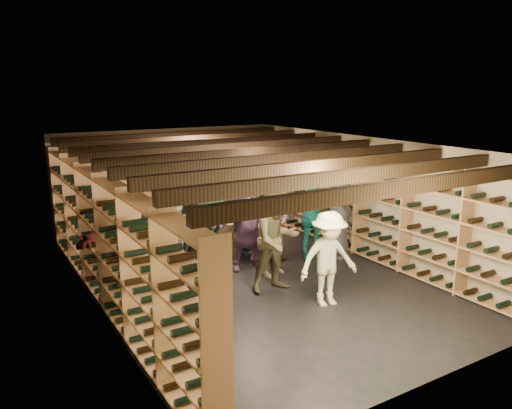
{
  "coord_description": "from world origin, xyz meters",
  "views": [
    {
      "loc": [
        -4.37,
        -7.42,
        3.38
      ],
      "look_at": [
        0.22,
        0.2,
        1.27
      ],
      "focal_mm": 35.0,
      "sensor_mm": 36.0,
      "label": 1
    }
  ],
  "objects_px": {
    "crate_stack_right": "(253,238)",
    "person_12": "(339,220)",
    "person_0": "(144,262)",
    "person_6": "(246,213)",
    "person_9": "(178,229)",
    "person_10": "(206,221)",
    "person_3": "(328,259)",
    "crate_stack_left": "(233,237)",
    "person_8": "(277,221)",
    "person_2": "(276,240)",
    "person_5": "(120,240)",
    "person_7": "(274,225)",
    "person_4": "(311,217)",
    "person_11": "(247,223)",
    "person_1": "(198,246)",
    "crate_loose": "(276,229)"
  },
  "relations": [
    {
      "from": "crate_stack_left",
      "to": "person_11",
      "type": "xyz_separation_m",
      "value": [
        -0.19,
        -0.91,
        0.55
      ]
    },
    {
      "from": "person_9",
      "to": "person_12",
      "type": "relative_size",
      "value": 0.97
    },
    {
      "from": "crate_stack_right",
      "to": "person_12",
      "type": "bearing_deg",
      "value": -46.97
    },
    {
      "from": "person_5",
      "to": "person_7",
      "type": "height_order",
      "value": "person_7"
    },
    {
      "from": "crate_stack_right",
      "to": "person_3",
      "type": "relative_size",
      "value": 0.37
    },
    {
      "from": "person_8",
      "to": "person_10",
      "type": "distance_m",
      "value": 1.37
    },
    {
      "from": "person_9",
      "to": "person_10",
      "type": "xyz_separation_m",
      "value": [
        0.43,
        -0.34,
        0.17
      ]
    },
    {
      "from": "crate_stack_left",
      "to": "person_3",
      "type": "height_order",
      "value": "person_3"
    },
    {
      "from": "person_4",
      "to": "person_8",
      "type": "xyz_separation_m",
      "value": [
        -0.77,
        0.09,
        0.0
      ]
    },
    {
      "from": "person_10",
      "to": "person_0",
      "type": "bearing_deg",
      "value": -115.52
    },
    {
      "from": "person_10",
      "to": "person_11",
      "type": "relative_size",
      "value": 1.03
    },
    {
      "from": "person_1",
      "to": "person_8",
      "type": "relative_size",
      "value": 0.92
    },
    {
      "from": "person_3",
      "to": "person_11",
      "type": "relative_size",
      "value": 0.86
    },
    {
      "from": "crate_stack_right",
      "to": "person_4",
      "type": "bearing_deg",
      "value": -53.54
    },
    {
      "from": "crate_stack_right",
      "to": "person_0",
      "type": "bearing_deg",
      "value": -147.84
    },
    {
      "from": "person_10",
      "to": "crate_stack_left",
      "type": "bearing_deg",
      "value": 54.31
    },
    {
      "from": "person_0",
      "to": "person_10",
      "type": "relative_size",
      "value": 0.93
    },
    {
      "from": "person_3",
      "to": "person_5",
      "type": "height_order",
      "value": "person_5"
    },
    {
      "from": "crate_stack_left",
      "to": "crate_stack_right",
      "type": "height_order",
      "value": "crate_stack_left"
    },
    {
      "from": "crate_stack_right",
      "to": "person_12",
      "type": "xyz_separation_m",
      "value": [
        1.23,
        -1.32,
        0.52
      ]
    },
    {
      "from": "person_0",
      "to": "person_6",
      "type": "relative_size",
      "value": 1.0
    },
    {
      "from": "person_2",
      "to": "person_5",
      "type": "height_order",
      "value": "person_2"
    },
    {
      "from": "person_0",
      "to": "crate_stack_right",
      "type": "bearing_deg",
      "value": 53.34
    },
    {
      "from": "person_10",
      "to": "person_8",
      "type": "bearing_deg",
      "value": 5.17
    },
    {
      "from": "crate_stack_left",
      "to": "person_6",
      "type": "xyz_separation_m",
      "value": [
        0.26,
        -0.07,
        0.51
      ]
    },
    {
      "from": "person_9",
      "to": "person_10",
      "type": "bearing_deg",
      "value": -51.32
    },
    {
      "from": "person_0",
      "to": "person_2",
      "type": "bearing_deg",
      "value": 15.86
    },
    {
      "from": "person_4",
      "to": "person_10",
      "type": "distance_m",
      "value": 2.14
    },
    {
      "from": "crate_stack_left",
      "to": "crate_loose",
      "type": "bearing_deg",
      "value": 26.25
    },
    {
      "from": "crate_stack_right",
      "to": "person_0",
      "type": "relative_size",
      "value": 0.33
    },
    {
      "from": "person_0",
      "to": "person_3",
      "type": "relative_size",
      "value": 1.11
    },
    {
      "from": "crate_stack_right",
      "to": "person_0",
      "type": "xyz_separation_m",
      "value": [
        -2.98,
        -1.87,
        0.59
      ]
    },
    {
      "from": "person_9",
      "to": "person_2",
      "type": "bearing_deg",
      "value": -76.17
    },
    {
      "from": "person_6",
      "to": "person_10",
      "type": "xyz_separation_m",
      "value": [
        -1.1,
        -0.41,
        0.07
      ]
    },
    {
      "from": "person_8",
      "to": "person_9",
      "type": "relative_size",
      "value": 1.13
    },
    {
      "from": "crate_stack_left",
      "to": "person_9",
      "type": "relative_size",
      "value": 0.46
    },
    {
      "from": "person_4",
      "to": "person_12",
      "type": "xyz_separation_m",
      "value": [
        0.47,
        -0.29,
        -0.07
      ]
    },
    {
      "from": "person_1",
      "to": "person_3",
      "type": "relative_size",
      "value": 1.02
    },
    {
      "from": "person_0",
      "to": "person_5",
      "type": "bearing_deg",
      "value": 111.17
    },
    {
      "from": "person_3",
      "to": "person_11",
      "type": "bearing_deg",
      "value": 105.72
    },
    {
      "from": "person_6",
      "to": "person_8",
      "type": "distance_m",
      "value": 0.89
    },
    {
      "from": "person_10",
      "to": "person_12",
      "type": "xyz_separation_m",
      "value": [
        2.54,
        -0.84,
        -0.14
      ]
    },
    {
      "from": "person_4",
      "to": "person_5",
      "type": "distance_m",
      "value": 3.76
    },
    {
      "from": "person_0",
      "to": "person_11",
      "type": "xyz_separation_m",
      "value": [
        2.32,
        0.96,
        0.04
      ]
    },
    {
      "from": "person_2",
      "to": "person_11",
      "type": "xyz_separation_m",
      "value": [
        0.11,
        1.17,
        -0.0
      ]
    },
    {
      "from": "person_2",
      "to": "person_12",
      "type": "xyz_separation_m",
      "value": [
        2.0,
        0.76,
        -0.12
      ]
    },
    {
      "from": "person_12",
      "to": "crate_stack_left",
      "type": "bearing_deg",
      "value": 117.96
    },
    {
      "from": "person_0",
      "to": "crate_stack_left",
      "type": "bearing_deg",
      "value": 57.89
    },
    {
      "from": "person_1",
      "to": "person_10",
      "type": "relative_size",
      "value": 0.85
    },
    {
      "from": "person_3",
      "to": "person_4",
      "type": "distance_m",
      "value": 2.28
    }
  ]
}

